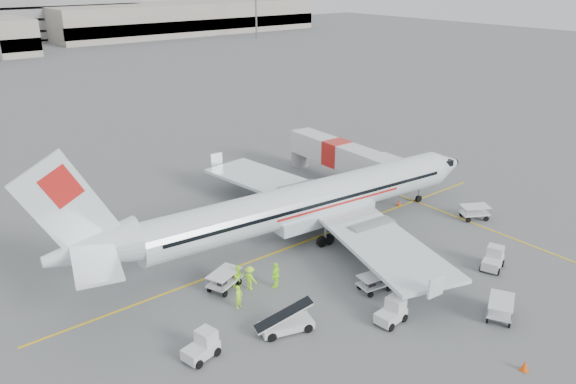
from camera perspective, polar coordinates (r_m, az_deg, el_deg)
name	(u,v)px	position (r m, az deg, el deg)	size (l,w,h in m)	color
ground	(303,242)	(45.97, 1.56, -5.13)	(360.00, 360.00, 0.00)	#56595B
stripe_lead	(303,242)	(45.97, 1.56, -5.12)	(44.00, 0.20, 0.01)	yellow
stripe_cross	(488,229)	(51.15, 19.66, -3.56)	(0.20, 20.00, 0.01)	yellow
terminal_east	(186,18)	(201.54, -10.35, 17.02)	(90.00, 26.00, 10.00)	gray
parking_garage	(33,15)	(198.51, -24.50, 16.01)	(62.00, 24.00, 14.00)	slate
mast_east	(256,2)	(183.60, -3.28, 18.75)	(3.20, 1.20, 22.00)	slate
aircraft	(310,176)	(45.11, 2.22, 1.62)	(38.18, 29.93, 10.53)	white
jet_bridge	(337,162)	(58.31, 4.96, 3.09)	(3.11, 16.57, 4.35)	silver
belt_loader	(286,314)	(34.99, -0.18, -12.34)	(4.38, 1.64, 2.37)	silver
tug_fore	(493,259)	(44.42, 20.11, -6.40)	(2.12, 1.22, 1.64)	silver
tug_mid	(391,312)	(36.52, 10.41, -11.86)	(2.06, 1.18, 1.59)	silver
tug_aft	(201,346)	(33.50, -8.88, -15.21)	(2.08, 1.19, 1.61)	silver
cart_loaded_a	(375,283)	(39.71, 8.80, -9.09)	(2.32, 1.37, 1.21)	silver
cart_loaded_b	(224,280)	(39.67, -6.49, -8.92)	(2.50, 1.48, 1.30)	silver
cart_empty_a	(500,309)	(38.89, 20.76, -11.04)	(2.51, 1.49, 1.31)	silver
cart_empty_b	(475,212)	(52.51, 18.42, -1.97)	(2.44, 1.44, 1.27)	silver
cone_nose	(399,203)	(53.73, 11.24, -1.06)	(0.38, 0.38, 0.63)	#E94E0D
cone_port	(220,171)	(61.18, -6.97, 2.11)	(0.43, 0.43, 0.70)	#E94E0D
cone_stbd	(525,365)	(35.10, 22.91, -15.90)	(0.43, 0.43, 0.70)	#E94E0D
crew_a	(239,297)	(37.46, -5.03, -10.56)	(0.60, 0.39, 1.64)	#A1F41F
crew_b	(238,276)	(39.71, -5.07, -8.51)	(0.81, 0.63, 1.67)	#A1F41F
crew_c	(250,278)	(39.36, -3.88, -8.70)	(1.13, 0.65, 1.75)	#A1F41F
crew_d	(276,275)	(39.47, -1.24, -8.42)	(1.12, 0.47, 1.91)	#A1F41F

